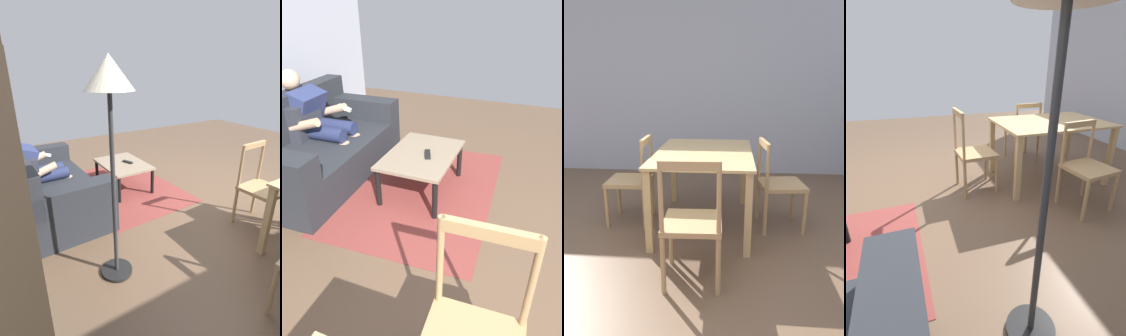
# 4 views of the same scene
# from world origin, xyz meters

# --- Properties ---
(ground_plane) EXTENTS (8.93, 8.93, 0.00)m
(ground_plane) POSITION_xyz_m (0.00, 0.00, 0.00)
(ground_plane) COLOR brown
(wall_side) EXTENTS (0.12, 6.27, 2.75)m
(wall_side) POSITION_xyz_m (-3.47, 0.00, 1.38)
(wall_side) COLOR #ABB0BE
(wall_side) RESTS_ON ground_plane
(dining_table) EXTENTS (1.32, 0.94, 0.77)m
(dining_table) POSITION_xyz_m (-1.46, 0.24, 0.66)
(dining_table) COLOR tan
(dining_table) RESTS_ON ground_plane
(dining_chair_near_wall) EXTENTS (0.47, 0.47, 0.89)m
(dining_chair_near_wall) POSITION_xyz_m (-1.45, 0.98, 0.45)
(dining_chair_near_wall) COLOR tan
(dining_chair_near_wall) RESTS_ON ground_plane
(dining_chair_facing_couch) EXTENTS (0.44, 0.44, 0.96)m
(dining_chair_facing_couch) POSITION_xyz_m (-0.46, 0.24, 0.47)
(dining_chair_facing_couch) COLOR tan
(dining_chair_facing_couch) RESTS_ON ground_plane
(dining_chair_by_doorway) EXTENTS (0.43, 0.43, 0.90)m
(dining_chair_by_doorway) POSITION_xyz_m (-1.46, -0.50, 0.45)
(dining_chair_by_doorway) COLOR tan
(dining_chair_by_doorway) RESTS_ON ground_plane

